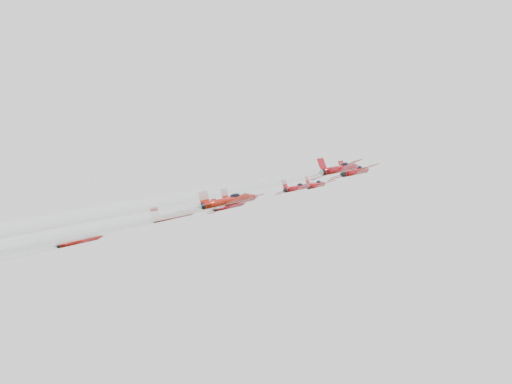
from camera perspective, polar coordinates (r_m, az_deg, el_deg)
The scene contains 5 objects.
jet_lead at distance 145.91m, azimuth 5.40°, elevation 0.64°, with size 10.18×13.46×7.15m.
jet_row2_left at distance 137.49m, azimuth -2.39°, elevation -1.23°, with size 9.51×12.57×6.68m.
jet_row2_center at distance 129.40m, azimuth 3.63°, elevation 0.38°, with size 8.84×11.68×6.21m.
jet_row2_right at distance 121.28m, azimuth 8.84°, elevation 1.83°, with size 10.65×14.07×7.48m.
jet_rear_farright at distance 56.38m, azimuth -9.80°, elevation -0.77°, with size 8.54×84.16×40.32m.
Camera 1 is at (64.40, -89.82, 110.18)m, focal length 45.00 mm.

